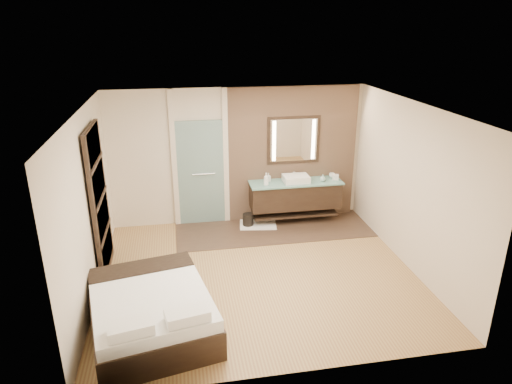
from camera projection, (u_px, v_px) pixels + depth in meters
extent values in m
plane|color=#90613C|center=(259.00, 274.00, 7.41)|extent=(5.00, 5.00, 0.00)
cube|color=#3E2921|center=(274.00, 229.00, 8.98)|extent=(3.80, 1.30, 0.01)
cube|color=tan|center=(293.00, 154.00, 9.15)|extent=(2.60, 0.08, 2.70)
cube|color=black|center=(295.00, 195.00, 9.16)|extent=(1.80, 0.50, 0.50)
cube|color=black|center=(295.00, 213.00, 9.30)|extent=(1.71, 0.45, 0.04)
cube|color=#86CDC1|center=(296.00, 183.00, 9.04)|extent=(1.85, 0.55, 0.03)
cube|color=white|center=(296.00, 179.00, 9.01)|extent=(0.50, 0.38, 0.13)
cylinder|color=silver|center=(294.00, 175.00, 9.18)|extent=(0.03, 0.03, 0.18)
cylinder|color=silver|center=(294.00, 172.00, 9.12)|extent=(0.02, 0.10, 0.02)
cube|color=black|center=(294.00, 140.00, 9.00)|extent=(1.06, 0.03, 0.96)
cube|color=white|center=(294.00, 140.00, 8.98)|extent=(0.94, 0.01, 0.84)
cube|color=beige|center=(274.00, 141.00, 8.91)|extent=(0.07, 0.01, 0.80)
cube|color=beige|center=(313.00, 139.00, 9.04)|extent=(0.07, 0.01, 0.80)
cube|color=#A9D6D2|center=(201.00, 173.00, 8.94)|extent=(0.90, 0.05, 2.10)
cylinder|color=silver|center=(204.00, 174.00, 8.90)|extent=(0.45, 0.03, 0.03)
cube|color=beige|center=(174.00, 160.00, 8.76)|extent=(0.10, 0.08, 2.70)
cube|color=beige|center=(226.00, 157.00, 8.93)|extent=(0.10, 0.08, 2.70)
cube|color=black|center=(100.00, 202.00, 7.14)|extent=(0.06, 1.20, 2.40)
cube|color=beige|center=(107.00, 249.00, 7.43)|extent=(0.02, 1.06, 0.52)
cube|color=beige|center=(103.00, 216.00, 7.23)|extent=(0.02, 1.06, 0.52)
cube|color=beige|center=(98.00, 181.00, 7.02)|extent=(0.02, 1.06, 0.52)
cube|color=beige|center=(93.00, 144.00, 6.81)|extent=(0.02, 1.06, 0.52)
cube|color=black|center=(152.00, 317.00, 6.01)|extent=(1.82, 2.11, 0.41)
cube|color=white|center=(150.00, 299.00, 5.91)|extent=(1.76, 2.05, 0.17)
cube|color=black|center=(141.00, 268.00, 6.48)|extent=(1.49, 0.69, 0.04)
cube|color=white|center=(131.00, 328.00, 5.09)|extent=(0.55, 0.37, 0.13)
cube|color=white|center=(187.00, 315.00, 5.32)|extent=(0.55, 0.37, 0.13)
cube|color=white|center=(258.00, 225.00, 9.16)|extent=(0.79, 0.60, 0.02)
cylinder|color=black|center=(248.00, 220.00, 9.09)|extent=(0.25, 0.25, 0.26)
cube|color=white|center=(336.00, 177.00, 9.15)|extent=(0.15, 0.15, 0.10)
imported|color=white|center=(266.00, 179.00, 8.81)|extent=(0.10, 0.10, 0.25)
imported|color=#B2B2B2|center=(268.00, 177.00, 9.04)|extent=(0.10, 0.10, 0.17)
imported|color=#A5D0CA|center=(323.00, 178.00, 9.04)|extent=(0.14, 0.14, 0.14)
imported|color=white|center=(332.00, 175.00, 9.28)|extent=(0.14, 0.14, 0.09)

